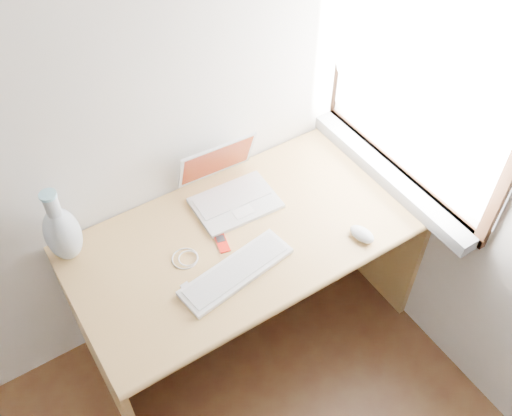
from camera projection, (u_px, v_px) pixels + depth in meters
window at (415, 77)px, 2.10m from camera, size 0.11×0.99×1.10m
desk at (238, 250)px, 2.49m from camera, size 1.44×0.72×0.76m
laptop at (230, 189)px, 2.36m from camera, size 0.35×0.30×0.23m
external_keyboard at (236, 271)px, 2.13m from camera, size 0.47×0.20×0.02m
mouse at (362, 234)px, 2.24m from camera, size 0.09×0.12×0.04m
ipod at (222, 243)px, 2.23m from camera, size 0.06×0.10×0.01m
cable_coil at (185, 258)px, 2.18m from camera, size 0.14×0.14×0.01m
remote at (190, 291)px, 2.08m from camera, size 0.04×0.09×0.01m
vase at (62, 232)px, 2.09m from camera, size 0.13×0.13×0.34m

